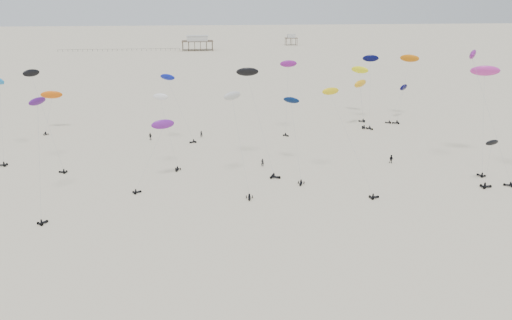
{
  "coord_description": "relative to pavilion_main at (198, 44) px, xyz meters",
  "views": [
    {
      "loc": [
        -9.82,
        2.1,
        35.61
      ],
      "look_at": [
        0.0,
        88.0,
        7.0
      ],
      "focal_mm": 35.0,
      "sensor_mm": 36.0,
      "label": 1
    }
  ],
  "objects": [
    {
      "name": "ground_plane",
      "position": [
        10.0,
        -150.0,
        -4.22
      ],
      "size": [
        900.0,
        900.0,
        0.0
      ],
      "primitive_type": "plane",
      "color": "beige"
    },
    {
      "name": "pavilion_main",
      "position": [
        0.0,
        0.0,
        0.0
      ],
      "size": [
        21.0,
        13.0,
        9.8
      ],
      "color": "brown",
      "rests_on": "ground"
    },
    {
      "name": "pavilion_small",
      "position": [
        70.0,
        30.0,
        -0.74
      ],
      "size": [
        9.0,
        7.0,
        8.0
      ],
      "color": "brown",
      "rests_on": "ground"
    },
    {
      "name": "pier_fence",
      "position": [
        -52.0,
        -0.0,
        -3.45
      ],
      "size": [
        80.2,
        0.2,
        1.5
      ],
      "color": "black",
      "rests_on": "ground"
    },
    {
      "name": "rig_0",
      "position": [
        7.0,
        -254.44,
        8.79
      ],
      "size": [
        4.98,
        14.95,
        19.71
      ],
      "rotation": [
        0.0,
        0.0,
        3.06
      ],
      "color": "black",
      "rests_on": "ground"
    },
    {
      "name": "rig_1",
      "position": [
        -27.5,
        -261.7,
        8.99
      ],
      "size": [
        4.59,
        14.83,
        20.56
      ],
      "rotation": [
        0.0,
        0.0,
        5.55
      ],
      "color": "black",
      "rests_on": "ground"
    },
    {
      "name": "rig_2",
      "position": [
        -33.1,
        -240.35,
        10.35
      ],
      "size": [
        8.46,
        8.97,
        21.34
      ],
      "rotation": [
        0.0,
        0.0,
        1.34
      ],
      "color": "black",
      "rests_on": "ground"
    },
    {
      "name": "rig_3",
      "position": [
        -6.93,
        -244.9,
        6.1
      ],
      "size": [
        5.32,
        4.02,
        16.42
      ],
      "rotation": [
        0.0,
        0.0,
        2.85
      ],
      "color": "black",
      "rests_on": "ground"
    },
    {
      "name": "rig_4",
      "position": [
        49.22,
        -208.77,
        10.39
      ],
      "size": [
        6.13,
        13.44,
        20.46
      ],
      "rotation": [
        0.0,
        0.0,
        3.61
      ],
      "color": "black",
      "rests_on": "ground"
    },
    {
      "name": "rig_5",
      "position": [
        -7.94,
        -252.19,
        5.74
      ],
      "size": [
        8.54,
        9.57,
        13.67
      ],
      "rotation": [
        0.0,
        0.0,
        5.2
      ],
      "color": "black",
      "rests_on": "ground"
    },
    {
      "name": "rig_6",
      "position": [
        23.67,
        -217.28,
        11.55
      ],
      "size": [
        4.68,
        7.27,
        19.55
      ],
      "rotation": [
        0.0,
        0.0,
        3.78
      ],
      "color": "black",
      "rests_on": "ground"
    },
    {
      "name": "rig_7",
      "position": [
        27.86,
        -255.82,
        7.88
      ],
      "size": [
        8.2,
        16.58,
        22.34
      ],
      "rotation": [
        0.0,
        0.0,
        4.89
      ],
      "color": "black",
      "rests_on": "ground"
    },
    {
      "name": "rig_8",
      "position": [
        -40.44,
        -207.24,
        4.5
      ],
      "size": [
        5.92,
        8.96,
        11.59
      ],
      "rotation": [
        0.0,
        0.0,
        0.45
      ],
      "color": "black",
      "rests_on": "ground"
    },
    {
      "name": "rig_9",
      "position": [
        59.89,
        -206.49,
        3.63
      ],
      "size": [
        9.35,
        9.0,
        11.75
      ],
      "rotation": [
        0.0,
        0.0,
        1.24
      ],
      "color": "black",
      "rests_on": "ground"
    },
    {
      "name": "rig_10",
      "position": [
        56.92,
        -252.51,
        15.06
      ],
      "size": [
        6.76,
        16.48,
        26.42
      ],
      "rotation": [
        0.0,
        0.0,
        1.07
      ],
      "color": "black",
      "rests_on": "ground"
    },
    {
      "name": "rig_11",
      "position": [
        55.59,
        -261.99,
        -0.14
      ],
      "size": [
        4.37,
        4.47,
        9.11
      ],
      "rotation": [
        0.0,
        0.0,
        4.73
      ],
      "color": "black",
      "rests_on": "ground"
    },
    {
      "name": "rig_12",
      "position": [
        -6.34,
        -224.11,
        8.96
      ],
      "size": [
        8.98,
        4.53,
        17.6
      ],
      "rotation": [
        0.0,
        0.0,
        2.07
      ],
      "color": "black",
      "rests_on": "ground"
    },
    {
      "name": "rig_13",
      "position": [
        49.74,
        -198.09,
        7.68
      ],
      "size": [
        6.45,
        16.31,
        17.36
      ],
      "rotation": [
        0.0,
        0.0,
        1.19
      ],
      "color": "black",
      "rests_on": "ground"
    },
    {
      "name": "rig_14",
      "position": [
        11.59,
        -243.21,
        11.27
      ],
      "size": [
        8.0,
        15.15,
        22.78
      ],
      "rotation": [
        0.0,
        0.0,
        4.28
      ],
      "color": "black",
      "rests_on": "ground"
    },
    {
      "name": "rig_15",
      "position": [
        45.15,
        -213.38,
        6.09
      ],
      "size": [
        5.66,
        7.14,
        13.47
      ],
      "rotation": [
        0.0,
        0.0,
        0.09
      ],
      "color": "black",
      "rests_on": "ground"
    },
    {
      "name": "rig_17",
      "position": [
        62.02,
        -204.59,
        10.96
      ],
      "size": [
        10.23,
        12.26,
        20.04
      ],
      "rotation": [
        0.0,
        0.0,
        1.4
      ],
      "color": "black",
      "rests_on": "ground"
    },
    {
      "name": "rig_18",
      "position": [
        62.74,
        -244.54,
        14.17
      ],
      "size": [
        10.17,
        16.91,
        23.31
      ],
      "rotation": [
        0.0,
        0.0,
        0.47
      ],
      "color": "black",
      "rests_on": "ground"
    },
    {
      "name": "rig_19",
      "position": [
        19.67,
        -247.99,
        5.62
      ],
      "size": [
        4.07,
        16.74,
        18.81
      ],
      "rotation": [
        0.0,
        0.0,
        2.82
      ],
      "color": "black",
      "rests_on": "ground"
    },
    {
      "name": "rig_20",
      "position": [
        -45.51,
        -229.05,
        7.5
      ],
      "size": [
        6.28,
        16.71,
        20.85
      ],
      "rotation": [
        0.0,
        0.0,
        1.51
      ],
      "color": "black",
      "rests_on": "ground"
    },
    {
      "name": "spectator_0",
      "position": [
        13.31,
        -245.46,
        -4.22
      ],
      "size": [
        0.81,
        0.63,
        2.03
      ],
      "primitive_type": "imported",
      "rotation": [
        0.0,
        0.0,
        2.96
      ],
      "color": "black",
      "rests_on": "ground"
    },
    {
      "name": "spectator_1",
      "position": [
        42.08,
        -246.67,
        -4.22
      ],
      "size": [
        1.29,
        1.13,
        2.28
      ],
      "primitive_type": "imported",
      "rotation": [
        0.0,
        0.0,
        5.74
      ],
      "color": "black",
      "rests_on": "ground"
    },
    {
      "name": "spectator_2",
      "position": [
        -12.9,
        -221.42,
        -4.22
      ],
      "size": [
        1.49,
        1.15,
        2.23
      ],
      "primitive_type": "imported",
      "rotation": [
        0.0,
        0.0,
        5.9
      ],
      "color": "black",
      "rests_on": "ground"
    },
    {
      "name": "spectator_3",
      "position": [
        0.25,
        -220.41,
        -4.22
      ],
      "size": [
        0.78,
        0.55,
        2.08
      ],
      "primitive_type": "imported",
      "rotation": [
        0.0,
        0.0,
        3.19
      ],
      "color": "black",
      "rests_on": "ground"
    }
  ]
}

